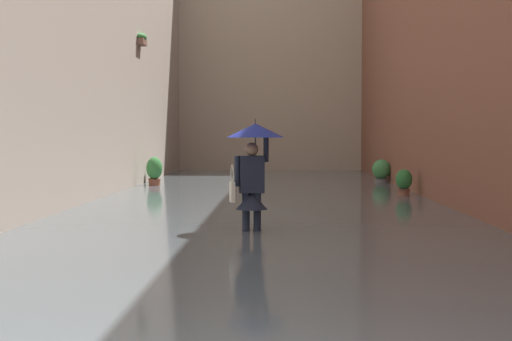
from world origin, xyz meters
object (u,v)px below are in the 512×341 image
at_px(potted_plant_near_right, 154,172).
at_px(potted_plant_mid_right, 154,174).
at_px(potted_plant_mid_left, 404,183).
at_px(potted_plant_far_left, 381,172).
at_px(person_wading, 253,159).

bearing_deg(potted_plant_near_right, potted_plant_mid_right, -80.43).
relative_size(potted_plant_mid_right, potted_plant_mid_left, 0.94).
xyz_separation_m(potted_plant_mid_left, potted_plant_far_left, (-0.14, -5.33, 0.04)).
relative_size(person_wading, potted_plant_mid_right, 2.48).
bearing_deg(potted_plant_far_left, potted_plant_mid_right, 0.82).
relative_size(potted_plant_mid_right, potted_plant_near_right, 0.75).
distance_m(potted_plant_near_right, potted_plant_mid_left, 7.82).
relative_size(person_wading, potted_plant_near_right, 1.87).
xyz_separation_m(potted_plant_mid_right, potted_plant_far_left, (-7.32, -0.11, 0.08)).
bearing_deg(potted_plant_near_right, person_wading, 106.76).
bearing_deg(person_wading, potted_plant_mid_right, -74.10).
bearing_deg(potted_plant_near_right, potted_plant_far_left, -166.65).
bearing_deg(potted_plant_mid_right, potted_plant_mid_left, 143.94).
distance_m(person_wading, potted_plant_near_right, 11.62).
height_order(potted_plant_mid_left, potted_plant_far_left, potted_plant_far_left).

